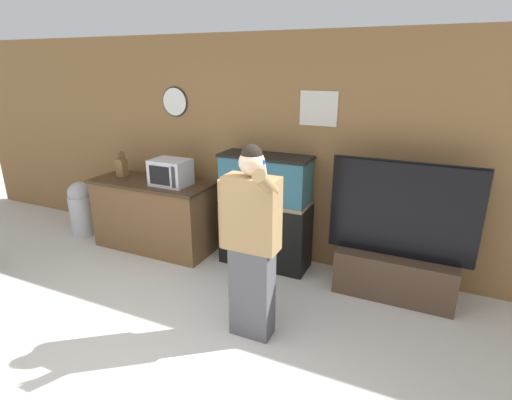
{
  "coord_description": "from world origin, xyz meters",
  "views": [
    {
      "loc": [
        1.77,
        -1.52,
        2.26
      ],
      "look_at": [
        0.29,
        1.7,
        1.05
      ],
      "focal_mm": 28.0,
      "sensor_mm": 36.0,
      "label": 1
    }
  ],
  "objects": [
    {
      "name": "microwave",
      "position": [
        -1.06,
        2.21,
        1.05
      ],
      "size": [
        0.44,
        0.34,
        0.31
      ],
      "color": "silver",
      "rests_on": "counter_island"
    },
    {
      "name": "aquarium_on_stand",
      "position": [
        0.07,
        2.41,
        0.66
      ],
      "size": [
        1.03,
        0.4,
        1.32
      ],
      "color": "black",
      "rests_on": "ground_plane"
    },
    {
      "name": "tv_on_stand",
      "position": [
        1.54,
        2.32,
        0.41
      ],
      "size": [
        1.4,
        0.4,
        1.41
      ],
      "color": "#4C3828",
      "rests_on": "ground_plane"
    },
    {
      "name": "trash_bin",
      "position": [
        -2.58,
        2.17,
        0.38
      ],
      "size": [
        0.33,
        0.33,
        0.75
      ],
      "color": "#B7B7BC",
      "rests_on": "ground_plane"
    },
    {
      "name": "wall_back_paneled",
      "position": [
        -0.0,
        2.72,
        1.3
      ],
      "size": [
        10.0,
        0.08,
        2.6
      ],
      "color": "olive",
      "rests_on": "ground_plane"
    },
    {
      "name": "person_standing",
      "position": [
        0.49,
        1.17,
        0.88
      ],
      "size": [
        0.53,
        0.4,
        1.69
      ],
      "color": "#515156",
      "rests_on": "ground_plane"
    },
    {
      "name": "knife_block",
      "position": [
        -1.88,
        2.28,
        1.01
      ],
      "size": [
        0.12,
        0.11,
        0.32
      ],
      "color": "brown",
      "rests_on": "counter_island"
    },
    {
      "name": "counter_island",
      "position": [
        -1.39,
        2.23,
        0.45
      ],
      "size": [
        1.56,
        0.63,
        0.89
      ],
      "color": "brown",
      "rests_on": "ground_plane"
    }
  ]
}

